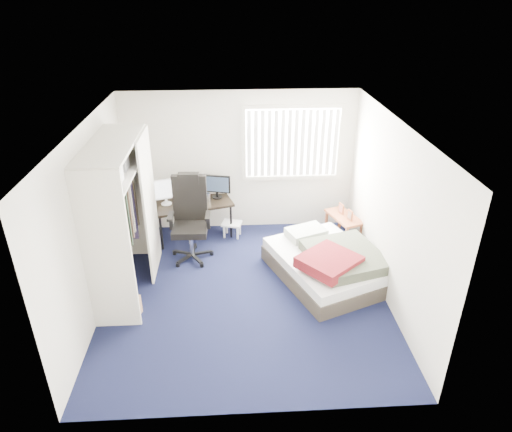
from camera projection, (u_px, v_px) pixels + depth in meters
The scene contains 10 objects.
ground at pixel (245, 293), 6.67m from camera, with size 4.20×4.20×0.00m, color black.
room_shell at pixel (244, 199), 5.99m from camera, with size 4.20×4.20×4.20m.
window_assembly at pixel (292, 143), 7.81m from camera, with size 1.72×0.09×1.32m.
closet at pixel (121, 205), 6.21m from camera, with size 0.64×1.84×2.22m.
desk at pixel (192, 200), 7.87m from camera, with size 1.46×0.98×1.12m.
office_chair at pixel (191, 227), 7.36m from camera, with size 0.67×0.67×1.40m.
footstool at pixel (232, 226), 8.08m from camera, with size 0.39×0.34×0.27m.
nightstand at pixel (344, 219), 7.81m from camera, with size 0.59×0.81×0.68m.
bed at pixel (328, 263), 6.91m from camera, with size 1.91×2.15×0.60m.
pine_box at pixel (124, 307), 6.15m from camera, with size 0.37×0.28×0.28m, color #A67753.
Camera 1 is at (-0.16, -5.43, 4.04)m, focal length 32.00 mm.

